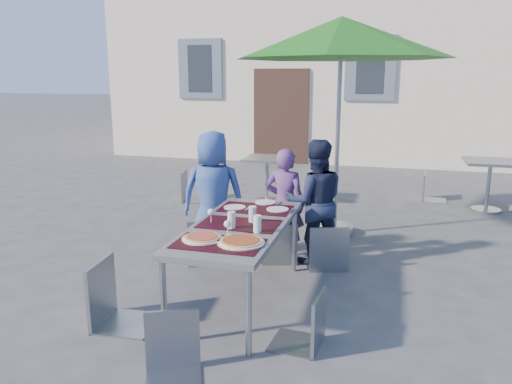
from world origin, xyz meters
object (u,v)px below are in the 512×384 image
(patio_umbrella, at_px, (341,39))
(chair_4, at_px, (308,288))
(child_2, at_px, (315,202))
(chair_1, at_px, (280,218))
(dining_table, at_px, (239,230))
(chair_0, at_px, (208,214))
(bg_chair_l_0, at_px, (190,167))
(child_0, at_px, (213,195))
(child_1, at_px, (285,204))
(cafe_table_0, at_px, (267,172))
(pizza_near_left, at_px, (202,238))
(cafe_table_1, at_px, (489,176))
(pizza_near_right, at_px, (241,241))
(chair_5, at_px, (171,310))
(chair_3, at_px, (111,254))
(bg_chair_r_0, at_px, (278,171))
(bg_chair_l_1, at_px, (431,171))
(chair_2, at_px, (328,219))

(patio_umbrella, bearing_deg, chair_4, -87.39)
(child_2, bearing_deg, chair_1, 0.52)
(dining_table, height_order, chair_0, chair_0)
(bg_chair_l_0, bearing_deg, child_0, -61.43)
(child_1, relative_size, chair_0, 1.30)
(child_0, relative_size, chair_0, 1.49)
(dining_table, height_order, cafe_table_0, dining_table)
(pizza_near_left, relative_size, child_2, 0.24)
(patio_umbrella, height_order, cafe_table_1, patio_umbrella)
(child_2, bearing_deg, pizza_near_right, 60.79)
(chair_0, xyz_separation_m, patio_umbrella, (1.23, 1.46, 1.90))
(pizza_near_right, xyz_separation_m, child_2, (0.33, 1.70, -0.08))
(child_0, height_order, patio_umbrella, patio_umbrella)
(patio_umbrella, bearing_deg, cafe_table_1, 39.22)
(chair_5, height_order, bg_chair_l_0, bg_chair_l_0)
(bg_chair_l_0, bearing_deg, chair_3, -75.81)
(pizza_near_left, bearing_deg, chair_4, -7.74)
(chair_0, relative_size, chair_3, 0.93)
(bg_chair_l_0, xyz_separation_m, bg_chair_r_0, (1.45, 0.17, -0.02))
(child_2, height_order, cafe_table_1, child_2)
(child_0, relative_size, chair_3, 1.39)
(chair_4, relative_size, bg_chair_l_0, 0.88)
(child_0, height_order, cafe_table_1, child_0)
(child_1, relative_size, patio_umbrella, 0.46)
(child_2, bearing_deg, chair_4, 79.07)
(chair_0, bearing_deg, pizza_near_left, -70.70)
(cafe_table_1, bearing_deg, chair_5, -118.12)
(child_2, relative_size, chair_1, 1.56)
(bg_chair_r_0, bearing_deg, chair_1, -76.49)
(pizza_near_left, bearing_deg, cafe_table_0, 97.05)
(patio_umbrella, bearing_deg, child_0, -135.78)
(cafe_table_1, height_order, bg_chair_l_1, bg_chair_l_1)
(chair_3, bearing_deg, pizza_near_left, 14.68)
(chair_2, bearing_deg, chair_0, -171.41)
(cafe_table_1, bearing_deg, child_2, -128.32)
(dining_table, xyz_separation_m, chair_1, (0.13, 1.08, -0.18))
(child_0, relative_size, chair_4, 1.73)
(chair_1, bearing_deg, patio_umbrella, 68.68)
(child_0, bearing_deg, pizza_near_right, 106.08)
(pizza_near_right, xyz_separation_m, child_1, (-0.02, 1.74, -0.13))
(bg_chair_r_0, relative_size, bg_chair_l_1, 1.08)
(child_1, bearing_deg, bg_chair_r_0, -70.84)
(chair_3, distance_m, cafe_table_1, 5.94)
(chair_0, bearing_deg, child_1, 27.80)
(chair_2, xyz_separation_m, chair_3, (-1.56, -1.71, 0.06))
(chair_4, bearing_deg, child_2, 97.37)
(chair_4, relative_size, patio_umbrella, 0.31)
(chair_4, bearing_deg, child_1, 107.49)
(patio_umbrella, height_order, bg_chair_l_0, patio_umbrella)
(patio_umbrella, distance_m, cafe_table_1, 3.35)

